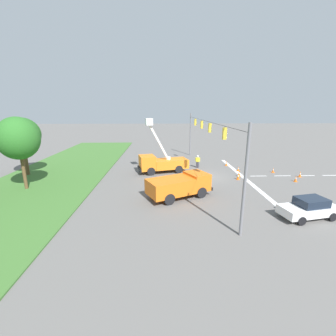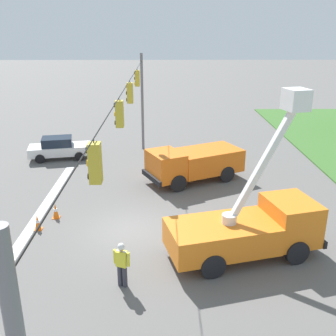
{
  "view_description": "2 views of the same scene",
  "coord_description": "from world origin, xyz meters",
  "px_view_note": "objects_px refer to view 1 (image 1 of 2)",
  "views": [
    {
      "loc": [
        -25.82,
        5.09,
        7.94
      ],
      "look_at": [
        -2.48,
        4.36,
        1.76
      ],
      "focal_mm": 24.0,
      "sensor_mm": 36.0,
      "label": 1
    },
    {
      "loc": [
        16.33,
        1.57,
        8.97
      ],
      "look_at": [
        -1.65,
        1.79,
        2.49
      ],
      "focal_mm": 42.0,
      "sensor_mm": 36.0,
      "label": 2
    }
  ],
  "objects_px": {
    "sedan_white": "(309,208)",
    "traffic_cone_lane_edge_b": "(296,179)",
    "traffic_cone_foreground_left": "(273,170)",
    "traffic_cone_near_bucket": "(239,173)",
    "traffic_cone_foreground_right": "(238,169)",
    "traffic_cone_lane_edge_a": "(238,176)",
    "tree_east": "(22,134)",
    "traffic_cone_mid_right": "(300,174)",
    "road_worker": "(198,161)",
    "tree_centre": "(18,139)",
    "traffic_cone_far_left": "(226,163)",
    "utility_truck_support_near": "(180,185)",
    "utility_truck_bucket_lift": "(161,162)"
  },
  "relations": [
    {
      "from": "sedan_white",
      "to": "traffic_cone_lane_edge_b",
      "type": "height_order",
      "value": "sedan_white"
    },
    {
      "from": "sedan_white",
      "to": "traffic_cone_foreground_left",
      "type": "xyz_separation_m",
      "value": [
        12.25,
        -3.36,
        -0.49
      ]
    },
    {
      "from": "traffic_cone_foreground_left",
      "to": "traffic_cone_near_bucket",
      "type": "bearing_deg",
      "value": 107.99
    },
    {
      "from": "traffic_cone_foreground_right",
      "to": "traffic_cone_lane_edge_a",
      "type": "distance_m",
      "value": 3.85
    },
    {
      "from": "tree_east",
      "to": "sedan_white",
      "type": "bearing_deg",
      "value": -113.61
    },
    {
      "from": "traffic_cone_mid_right",
      "to": "traffic_cone_lane_edge_a",
      "type": "height_order",
      "value": "traffic_cone_lane_edge_a"
    },
    {
      "from": "traffic_cone_mid_right",
      "to": "traffic_cone_near_bucket",
      "type": "distance_m",
      "value": 7.23
    },
    {
      "from": "traffic_cone_lane_edge_b",
      "to": "traffic_cone_near_bucket",
      "type": "bearing_deg",
      "value": 69.13
    },
    {
      "from": "traffic_cone_lane_edge_a",
      "to": "traffic_cone_foreground_right",
      "type": "bearing_deg",
      "value": -19.16
    },
    {
      "from": "traffic_cone_lane_edge_b",
      "to": "road_worker",
      "type": "bearing_deg",
      "value": 57.28
    },
    {
      "from": "traffic_cone_mid_right",
      "to": "sedan_white",
      "type": "bearing_deg",
      "value": 151.14
    },
    {
      "from": "tree_centre",
      "to": "traffic_cone_lane_edge_a",
      "type": "height_order",
      "value": "tree_centre"
    },
    {
      "from": "tree_east",
      "to": "tree_centre",
      "type": "bearing_deg",
      "value": -152.03
    },
    {
      "from": "traffic_cone_foreground_left",
      "to": "traffic_cone_lane_edge_a",
      "type": "height_order",
      "value": "traffic_cone_lane_edge_a"
    },
    {
      "from": "tree_east",
      "to": "traffic_cone_far_left",
      "type": "height_order",
      "value": "tree_east"
    },
    {
      "from": "traffic_cone_foreground_left",
      "to": "traffic_cone_mid_right",
      "type": "height_order",
      "value": "traffic_cone_mid_right"
    },
    {
      "from": "tree_centre",
      "to": "sedan_white",
      "type": "relative_size",
      "value": 1.59
    },
    {
      "from": "traffic_cone_foreground_left",
      "to": "traffic_cone_foreground_right",
      "type": "relative_size",
      "value": 1.02
    },
    {
      "from": "tree_east",
      "to": "traffic_cone_foreground_right",
      "type": "xyz_separation_m",
      "value": [
        1.12,
        -26.54,
        -4.72
      ]
    },
    {
      "from": "road_worker",
      "to": "traffic_cone_foreground_left",
      "type": "xyz_separation_m",
      "value": [
        -2.69,
        -9.33,
        -0.71
      ]
    },
    {
      "from": "tree_east",
      "to": "traffic_cone_foreground_right",
      "type": "bearing_deg",
      "value": -87.59
    },
    {
      "from": "traffic_cone_near_bucket",
      "to": "traffic_cone_lane_edge_b",
      "type": "bearing_deg",
      "value": -110.87
    },
    {
      "from": "traffic_cone_foreground_left",
      "to": "traffic_cone_lane_edge_b",
      "type": "xyz_separation_m",
      "value": [
        -3.77,
        -0.72,
        0.04
      ]
    },
    {
      "from": "utility_truck_support_near",
      "to": "traffic_cone_far_left",
      "type": "height_order",
      "value": "utility_truck_support_near"
    },
    {
      "from": "utility_truck_support_near",
      "to": "tree_centre",
      "type": "bearing_deg",
      "value": 80.88
    },
    {
      "from": "road_worker",
      "to": "traffic_cone_lane_edge_a",
      "type": "height_order",
      "value": "road_worker"
    },
    {
      "from": "traffic_cone_foreground_right",
      "to": "traffic_cone_lane_edge_b",
      "type": "bearing_deg",
      "value": -133.03
    },
    {
      "from": "tree_centre",
      "to": "utility_truck_bucket_lift",
      "type": "xyz_separation_m",
      "value": [
        6.01,
        -13.68,
        -3.84
      ]
    },
    {
      "from": "tree_centre",
      "to": "traffic_cone_near_bucket",
      "type": "height_order",
      "value": "tree_centre"
    },
    {
      "from": "tree_centre",
      "to": "traffic_cone_far_left",
      "type": "distance_m",
      "value": 25.28
    },
    {
      "from": "road_worker",
      "to": "traffic_cone_foreground_right",
      "type": "distance_m",
      "value": 5.48
    },
    {
      "from": "road_worker",
      "to": "traffic_cone_mid_right",
      "type": "bearing_deg",
      "value": -112.23
    },
    {
      "from": "utility_truck_support_near",
      "to": "road_worker",
      "type": "height_order",
      "value": "utility_truck_support_near"
    },
    {
      "from": "tree_east",
      "to": "road_worker",
      "type": "distance_m",
      "value": 22.01
    },
    {
      "from": "traffic_cone_foreground_right",
      "to": "traffic_cone_near_bucket",
      "type": "distance_m",
      "value": 2.56
    },
    {
      "from": "traffic_cone_foreground_right",
      "to": "traffic_cone_mid_right",
      "type": "bearing_deg",
      "value": -114.05
    },
    {
      "from": "traffic_cone_lane_edge_b",
      "to": "utility_truck_bucket_lift",
      "type": "bearing_deg",
      "value": 73.69
    },
    {
      "from": "traffic_cone_mid_right",
      "to": "traffic_cone_far_left",
      "type": "xyz_separation_m",
      "value": [
        5.8,
        7.24,
        -0.02
      ]
    },
    {
      "from": "traffic_cone_mid_right",
      "to": "traffic_cone_near_bucket",
      "type": "xyz_separation_m",
      "value": [
        0.44,
        7.22,
        0.02
      ]
    },
    {
      "from": "tree_east",
      "to": "traffic_cone_foreground_left",
      "type": "height_order",
      "value": "tree_east"
    },
    {
      "from": "traffic_cone_lane_edge_a",
      "to": "traffic_cone_lane_edge_b",
      "type": "distance_m",
      "value": 6.29
    },
    {
      "from": "utility_truck_support_near",
      "to": "traffic_cone_mid_right",
      "type": "distance_m",
      "value": 16.05
    },
    {
      "from": "road_worker",
      "to": "traffic_cone_foreground_left",
      "type": "distance_m",
      "value": 9.74
    },
    {
      "from": "utility_truck_bucket_lift",
      "to": "sedan_white",
      "type": "height_order",
      "value": "utility_truck_bucket_lift"
    },
    {
      "from": "utility_truck_support_near",
      "to": "road_worker",
      "type": "distance_m",
      "value": 11.04
    },
    {
      "from": "traffic_cone_foreground_left",
      "to": "traffic_cone_far_left",
      "type": "xyz_separation_m",
      "value": [
        3.75,
        4.98,
        0.04
      ]
    },
    {
      "from": "traffic_cone_foreground_left",
      "to": "traffic_cone_lane_edge_b",
      "type": "relative_size",
      "value": 0.91
    },
    {
      "from": "utility_truck_bucket_lift",
      "to": "traffic_cone_foreground_left",
      "type": "relative_size",
      "value": 11.05
    },
    {
      "from": "tree_east",
      "to": "road_worker",
      "type": "height_order",
      "value": "tree_east"
    },
    {
      "from": "road_worker",
      "to": "traffic_cone_far_left",
      "type": "relative_size",
      "value": 2.57
    }
  ]
}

